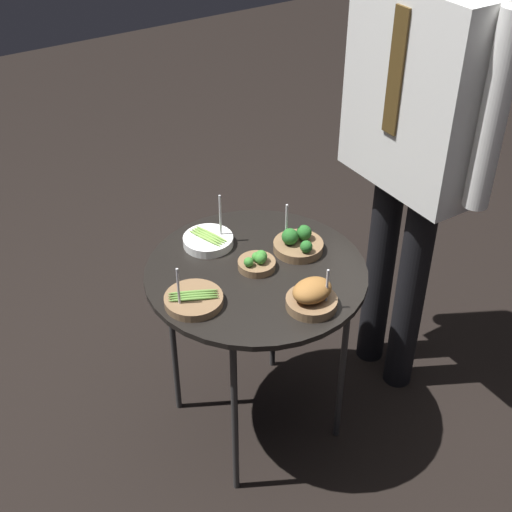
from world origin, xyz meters
name	(u,v)px	position (x,y,z in m)	size (l,w,h in m)	color
ground_plane	(256,420)	(0.00, 0.00, 0.00)	(8.00, 8.00, 0.00)	black
serving_cart	(256,282)	(0.00, 0.00, 0.61)	(0.66, 0.66, 0.65)	black
bowl_broccoli_mid_right	(257,262)	(-0.01, 0.01, 0.68)	(0.11, 0.11, 0.06)	brown
bowl_asparagus_back_right	(208,240)	(-0.19, -0.06, 0.67)	(0.16, 0.16, 0.17)	white
bowl_asparagus_center	(194,300)	(0.04, -0.23, 0.67)	(0.16, 0.16, 0.14)	brown
bowl_roast_back_left	(312,296)	(0.22, 0.04, 0.69)	(0.14, 0.14, 0.13)	brown
bowl_broccoli_near_rim	(298,243)	(-0.02, 0.16, 0.68)	(0.15, 0.15, 0.15)	brown
waiter_figure	(419,114)	(0.03, 0.55, 1.03)	(0.60, 0.23, 1.62)	black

